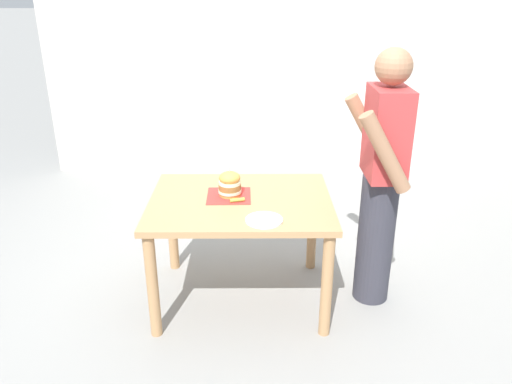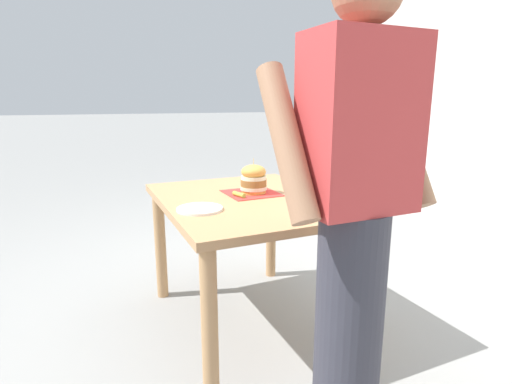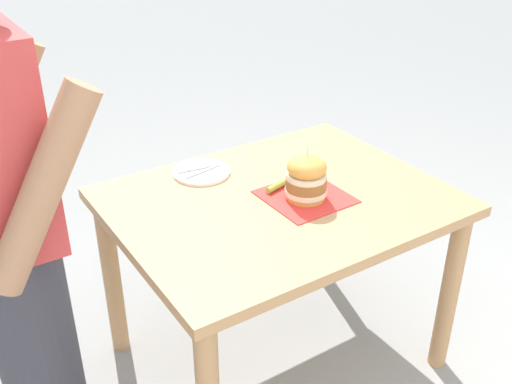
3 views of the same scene
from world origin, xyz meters
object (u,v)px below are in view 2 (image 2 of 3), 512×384
Objects in this scene: side_plate_with_forks at (200,209)px; diner_across_table at (354,214)px; sandwich at (254,179)px; pickle_spear at (239,194)px; patio_table at (249,217)px.

diner_across_table is at bearing 113.31° from side_plate_with_forks.
pickle_spear is at bearing 25.28° from sandwich.
diner_across_table is (-0.32, 0.75, 0.13)m from side_plate_with_forks.
diner_across_table is (-0.06, 0.91, 0.12)m from pickle_spear.
diner_across_table is at bearing 93.46° from pickle_spear.
diner_across_table reaches higher than sandwich.
pickle_spear is at bearing -21.23° from patio_table.
pickle_spear is 0.42× the size of side_plate_with_forks.
pickle_spear is at bearing -86.54° from diner_across_table.
diner_across_table is (0.05, 0.96, 0.06)m from sandwich.
patio_table is at bearing 158.77° from pickle_spear.
sandwich is at bearing -154.72° from pickle_spear.
patio_table is 0.22m from sandwich.
diner_across_table reaches higher than patio_table.
sandwich reaches higher than pickle_spear.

